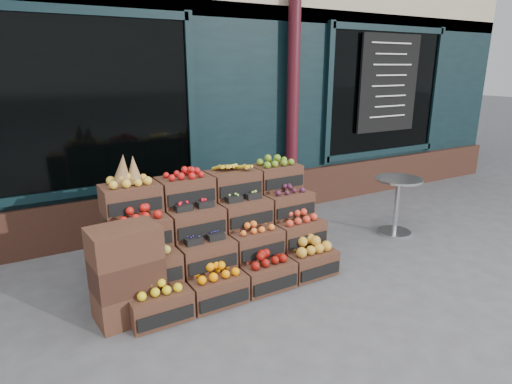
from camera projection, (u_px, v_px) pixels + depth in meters
ground at (306, 283)px, 4.48m from camera, size 60.00×60.00×0.00m
shop_facade at (149, 54)px, 8.05m from camera, size 12.00×6.24×4.80m
crate_display at (220, 239)px, 4.53m from camera, size 2.25×1.12×1.40m
spare_crates at (127, 273)px, 3.76m from camera, size 0.61×0.45×0.87m
bistro_table at (397, 199)px, 5.69m from camera, size 0.61×0.61×0.77m
shopkeeper at (69, 156)px, 5.64m from camera, size 0.87×0.69×2.10m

